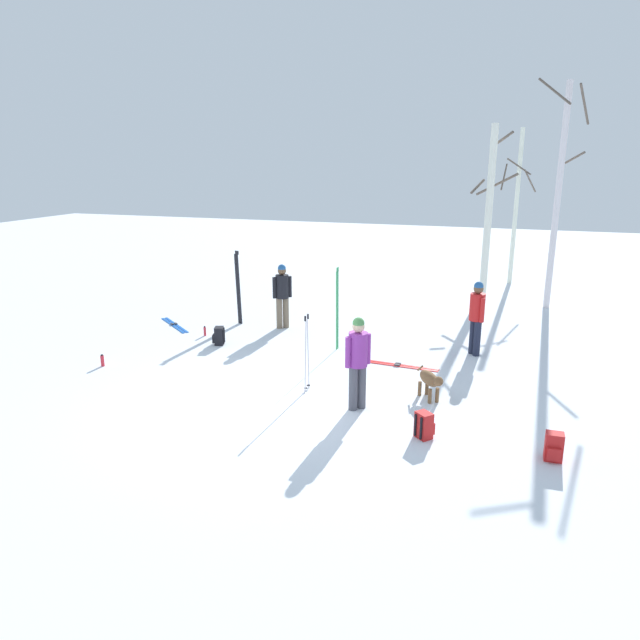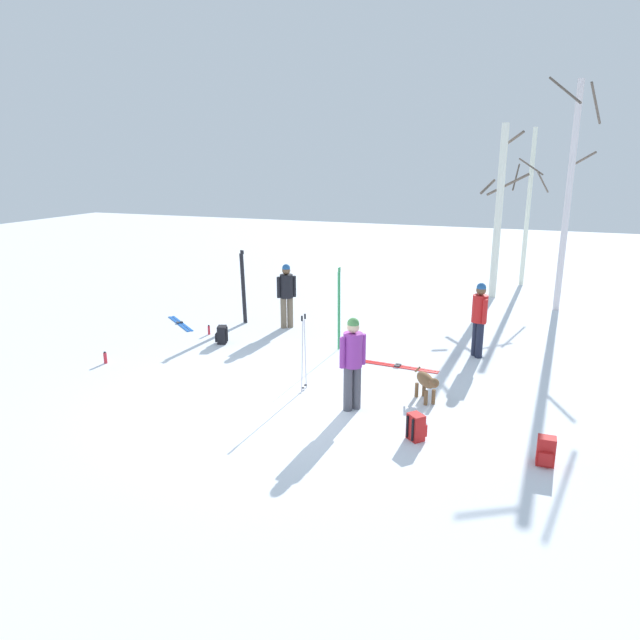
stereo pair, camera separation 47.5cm
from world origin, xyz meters
name	(u,v)px [view 1 (the left image)]	position (x,y,z in m)	size (l,w,h in m)	color
ground_plane	(273,404)	(0.00, 0.00, 0.00)	(60.00, 60.00, 0.00)	white
person_0	(282,292)	(-1.68, 4.69, 0.98)	(0.43, 0.36, 1.72)	#72604C
person_1	(477,313)	(3.32, 4.06, 0.98)	(0.35, 0.44, 1.72)	#1E2338
person_2	(358,357)	(1.53, 0.28, 0.98)	(0.38, 0.41, 1.72)	#4C4C56
dog	(430,380)	(2.72, 1.10, 0.39)	(0.58, 0.74, 0.57)	brown
ski_pair_planted_0	(238,288)	(-2.98, 4.72, 1.00)	(0.19, 0.07, 2.01)	black
ski_pair_planted_1	(337,309)	(0.21, 3.43, 0.98)	(0.03, 0.17, 1.97)	green
ski_pair_lying_0	(396,365)	(1.75, 2.76, 0.01)	(1.91, 0.31, 0.05)	red
ski_pair_lying_1	(174,325)	(-4.56, 3.99, 0.01)	(1.44, 1.21, 0.05)	blue
ski_poles_0	(307,351)	(0.38, 0.81, 0.81)	(0.07, 0.26, 1.52)	#B2B2BC
backpack_0	(554,447)	(4.81, -0.61, 0.21)	(0.26, 0.29, 0.44)	red
backpack_1	(219,336)	(-2.62, 2.86, 0.21)	(0.33, 0.31, 0.44)	black
backpack_2	(424,425)	(2.86, -0.48, 0.21)	(0.34, 0.35, 0.44)	red
water_bottle_0	(102,361)	(-4.31, 0.69, 0.13)	(0.08, 0.08, 0.27)	red
water_bottle_1	(205,331)	(-3.30, 3.40, 0.12)	(0.06, 0.06, 0.25)	red
birch_tree_0	(489,210)	(3.15, 10.32, 2.79)	(1.42, 1.11, 5.40)	silver
birch_tree_1	(516,206)	(3.96, 12.62, 2.76)	(1.18, 1.17, 5.37)	silver
birch_tree_2	(558,194)	(5.09, 9.22, 3.37)	(1.48, 1.45, 6.52)	silver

